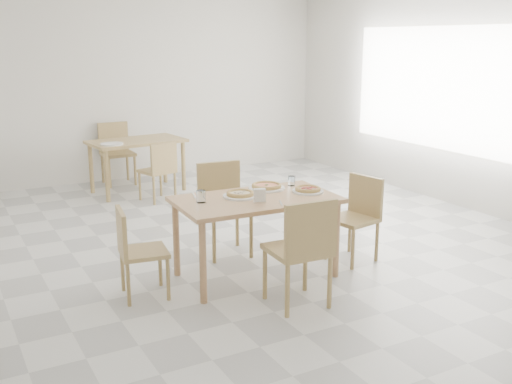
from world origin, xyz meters
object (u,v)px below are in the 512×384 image
plate_margherita (267,188)px  second_table (137,147)px  chair_south (303,245)px  plate_pepperoni (308,191)px  main_table (256,207)px  tumbler_b (292,181)px  napkin_holder (260,196)px  chair_east (358,212)px  chair_back_s (160,168)px  chair_west (135,247)px  chair_back_n (116,149)px  pizza_mushroom (240,193)px  chair_north (223,201)px  plate_mushroom (240,196)px  tumbler_a (201,196)px  plate_empty (112,144)px  pizza_margherita (267,186)px  pizza_pepperoni (308,189)px

plate_margherita → second_table: 3.37m
chair_south → plate_pepperoni: size_ratio=3.16×
main_table → tumbler_b: (0.52, 0.24, 0.13)m
main_table → napkin_holder: (-0.06, -0.17, 0.15)m
chair_east → tumbler_b: tumbler_b is taller
tumbler_b → chair_back_s: tumbler_b is taller
chair_west → second_table: bearing=-9.8°
napkin_holder → chair_back_n: size_ratio=0.14×
main_table → chair_east: chair_east is taller
pizza_mushroom → plate_margherita: bearing=22.0°
chair_back_s → tumbler_b: bearing=83.8°
tumbler_b → chair_back_n: 4.09m
chair_east → chair_back_n: bearing=-175.9°
chair_north → plate_mushroom: 0.70m
plate_mushroom → tumbler_a: 0.39m
chair_east → tumbler_b: bearing=-129.9°
chair_back_n → plate_empty: 0.97m
chair_east → plate_margherita: bearing=-121.1°
chair_south → tumbler_b: bearing=-114.4°
main_table → pizza_margherita: pizza_margherita is taller
chair_east → plate_pepperoni: bearing=-102.7°
main_table → chair_west: size_ratio=1.91×
chair_south → plate_pepperoni: (0.51, 0.71, 0.22)m
plate_mushroom → tumbler_b: bearing=13.0°
plate_margherita → plate_empty: (-0.60, 3.14, 0.00)m
plate_margherita → tumbler_b: 0.28m
tumbler_a → chair_east: bearing=-6.2°
chair_back_s → main_table: bearing=72.9°
chair_east → tumbler_a: bearing=-106.9°
pizza_margherita → napkin_holder: 0.50m
chair_back_n → second_table: bearing=-80.5°
tumbler_b → second_table: size_ratio=0.07×
tumbler_b → chair_back_n: (-0.58, 4.04, -0.27)m
chair_back_s → plate_pepperoni: bearing=82.8°
main_table → tumbler_a: 0.52m
pizza_margherita → napkin_holder: napkin_holder is taller
main_table → plate_margherita: bearing=46.6°
plate_margherita → pizza_pepperoni: 0.40m
main_table → pizza_mushroom: size_ratio=5.05×
tumbler_a → chair_back_s: (0.65, 2.84, -0.34)m
tumbler_a → napkin_holder: (0.44, -0.26, 0.01)m
pizza_margherita → tumbler_a: 0.75m
main_table → napkin_holder: bearing=-105.7°
chair_north → chair_back_s: size_ratio=1.15×
napkin_holder → chair_back_n: (0.00, 4.44, -0.28)m
chair_back_n → plate_mushroom: bearing=-90.5°
chair_back_n → plate_margherita: bearing=-85.5°
main_table → tumbler_b: bearing=27.0°
chair_north → tumbler_a: chair_north is taller
chair_east → chair_back_s: 3.15m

